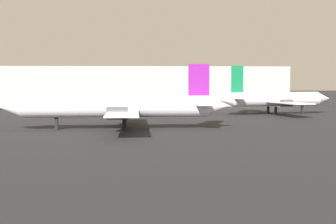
# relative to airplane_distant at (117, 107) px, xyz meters

# --- Properties ---
(airplane_distant) EXTENTS (31.90, 25.77, 9.14)m
(airplane_distant) POSITION_rel_airplane_distant_xyz_m (0.00, 0.00, 0.00)
(airplane_distant) COLOR white
(airplane_distant) RESTS_ON ground_plane
(airplane_far_left) EXTENTS (25.06, 24.07, 9.76)m
(airplane_far_left) POSITION_rel_airplane_distant_xyz_m (30.20, 26.24, -0.10)
(airplane_far_left) COLOR white
(airplane_far_left) RESTS_ON ground_plane
(terminal_building) EXTENTS (87.86, 23.64, 10.65)m
(terminal_building) POSITION_rel_airplane_distant_xyz_m (-0.84, 67.37, 2.13)
(terminal_building) COLOR #B7B7B2
(terminal_building) RESTS_ON ground_plane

